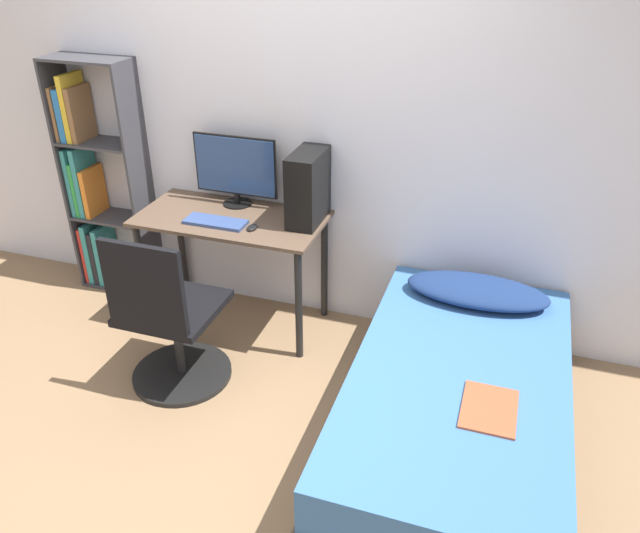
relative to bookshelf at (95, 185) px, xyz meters
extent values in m
plane|color=#846647|center=(1.38, -1.30, -0.76)|extent=(14.00, 14.00, 0.00)
cube|color=silver|center=(1.38, 0.15, 0.49)|extent=(8.00, 0.05, 2.50)
cube|color=brown|center=(1.10, -0.16, -0.01)|extent=(1.15, 0.58, 0.02)
cylinder|color=black|center=(0.57, -0.40, -0.39)|extent=(0.04, 0.04, 0.73)
cylinder|color=black|center=(1.62, -0.40, -0.39)|extent=(0.04, 0.04, 0.73)
cylinder|color=black|center=(0.57, 0.08, -0.39)|extent=(0.04, 0.04, 0.73)
cylinder|color=black|center=(1.62, 0.08, -0.39)|extent=(0.04, 0.04, 0.73)
cube|color=#38383D|center=(-0.16, 0.00, 0.05)|extent=(0.02, 0.26, 1.61)
cube|color=#38383D|center=(0.37, 0.00, 0.05)|extent=(0.02, 0.26, 1.61)
cube|color=#38383D|center=(0.10, 0.00, -0.75)|extent=(0.52, 0.26, 0.02)
cube|color=#38383D|center=(0.10, 0.00, -0.22)|extent=(0.52, 0.26, 0.02)
cube|color=#38383D|center=(0.10, 0.00, 0.31)|extent=(0.52, 0.26, 0.02)
cube|color=#38383D|center=(0.10, 0.00, 0.84)|extent=(0.52, 0.26, 0.02)
cube|color=red|center=(-0.13, 0.00, -0.53)|extent=(0.02, 0.22, 0.43)
cube|color=teal|center=(-0.10, 0.00, -0.51)|extent=(0.04, 0.22, 0.45)
cube|color=black|center=(-0.05, 0.00, -0.54)|extent=(0.04, 0.22, 0.40)
cube|color=teal|center=(-0.01, 0.00, -0.52)|extent=(0.04, 0.22, 0.43)
cube|color=teal|center=(-0.13, 0.00, 0.03)|extent=(0.03, 0.22, 0.47)
cube|color=green|center=(-0.10, 0.00, -0.02)|extent=(0.03, 0.22, 0.38)
cube|color=teal|center=(-0.06, 0.00, 0.03)|extent=(0.04, 0.22, 0.48)
cube|color=orange|center=(-0.02, 0.00, -0.04)|extent=(0.04, 0.22, 0.33)
cube|color=brown|center=(-0.13, 0.00, 0.49)|extent=(0.02, 0.22, 0.35)
cube|color=#2870B7|center=(-0.09, 0.00, 0.49)|extent=(0.04, 0.22, 0.34)
cube|color=gold|center=(-0.04, 0.00, 0.53)|extent=(0.04, 0.22, 0.42)
cube|color=brown|center=(0.00, 0.00, 0.49)|extent=(0.04, 0.22, 0.35)
cylinder|color=black|center=(1.03, -0.80, -0.74)|extent=(0.57, 0.57, 0.03)
cylinder|color=black|center=(1.03, -0.80, -0.52)|extent=(0.05, 0.05, 0.42)
cube|color=black|center=(1.03, -0.80, -0.28)|extent=(0.50, 0.50, 0.04)
cube|color=black|center=(1.03, -1.03, -0.02)|extent=(0.45, 0.04, 0.48)
cube|color=#4C3D2D|center=(2.60, -0.82, -0.66)|extent=(1.05, 1.89, 0.20)
cube|color=#38669E|center=(2.60, -0.82, -0.44)|extent=(1.02, 1.86, 0.24)
ellipsoid|color=navy|center=(2.60, -0.13, -0.26)|extent=(0.80, 0.36, 0.11)
cube|color=#B24C2D|center=(2.75, -1.05, -0.31)|extent=(0.24, 0.32, 0.01)
cylinder|color=black|center=(1.05, 0.02, 0.00)|extent=(0.18, 0.18, 0.01)
cylinder|color=black|center=(1.05, 0.02, 0.04)|extent=(0.04, 0.04, 0.07)
cube|color=black|center=(1.05, 0.03, 0.26)|extent=(0.54, 0.01, 0.38)
cube|color=navy|center=(1.05, 0.02, 0.26)|extent=(0.52, 0.01, 0.35)
cube|color=#33477A|center=(1.05, -0.28, 0.01)|extent=(0.37, 0.14, 0.02)
cube|color=black|center=(1.56, -0.07, 0.21)|extent=(0.17, 0.35, 0.43)
ellipsoid|color=black|center=(1.29, -0.28, 0.01)|extent=(0.06, 0.09, 0.02)
camera|label=1|loc=(2.71, -3.27, 1.60)|focal=35.00mm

